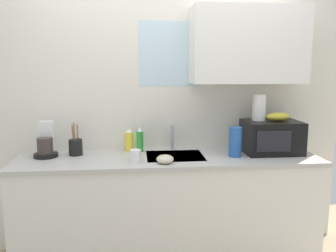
{
  "coord_description": "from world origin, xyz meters",
  "views": [
    {
      "loc": [
        -0.26,
        -2.7,
        1.61
      ],
      "look_at": [
        0.0,
        0.0,
        1.15
      ],
      "focal_mm": 37.06,
      "sensor_mm": 36.0,
      "label": 1
    }
  ],
  "objects_px": {
    "banana_bunch": "(278,117)",
    "utensil_crock": "(76,147)",
    "dish_soap_bottle_green": "(140,140)",
    "dish_soap_bottle_yellow": "(129,141)",
    "microwave": "(271,137)",
    "coffee_maker": "(46,143)",
    "mug_white": "(135,156)",
    "small_bowl": "(165,159)",
    "paper_towel_roll": "(259,107)",
    "cereal_canister": "(235,142)"
  },
  "relations": [
    {
      "from": "banana_bunch",
      "to": "cereal_canister",
      "type": "relative_size",
      "value": 0.83
    },
    {
      "from": "paper_towel_roll",
      "to": "cereal_canister",
      "type": "xyz_separation_m",
      "value": [
        -0.24,
        -0.15,
        -0.26
      ]
    },
    {
      "from": "utensil_crock",
      "to": "dish_soap_bottle_yellow",
      "type": "bearing_deg",
      "value": 11.22
    },
    {
      "from": "coffee_maker",
      "to": "dish_soap_bottle_yellow",
      "type": "xyz_separation_m",
      "value": [
        0.67,
        0.1,
        -0.01
      ]
    },
    {
      "from": "banana_bunch",
      "to": "mug_white",
      "type": "bearing_deg",
      "value": -170.93
    },
    {
      "from": "dish_soap_bottle_yellow",
      "to": "cereal_canister",
      "type": "height_order",
      "value": "cereal_canister"
    },
    {
      "from": "cereal_canister",
      "to": "utensil_crock",
      "type": "height_order",
      "value": "utensil_crock"
    },
    {
      "from": "coffee_maker",
      "to": "cereal_canister",
      "type": "height_order",
      "value": "coffee_maker"
    },
    {
      "from": "banana_bunch",
      "to": "paper_towel_roll",
      "type": "relative_size",
      "value": 0.91
    },
    {
      "from": "microwave",
      "to": "dish_soap_bottle_green",
      "type": "bearing_deg",
      "value": 172.62
    },
    {
      "from": "microwave",
      "to": "coffee_maker",
      "type": "xyz_separation_m",
      "value": [
        -1.86,
        0.06,
        -0.03
      ]
    },
    {
      "from": "dish_soap_bottle_green",
      "to": "dish_soap_bottle_yellow",
      "type": "distance_m",
      "value": 0.09
    },
    {
      "from": "cereal_canister",
      "to": "small_bowl",
      "type": "relative_size",
      "value": 1.85
    },
    {
      "from": "dish_soap_bottle_green",
      "to": "cereal_canister",
      "type": "distance_m",
      "value": 0.8
    },
    {
      "from": "banana_bunch",
      "to": "utensil_crock",
      "type": "height_order",
      "value": "banana_bunch"
    },
    {
      "from": "microwave",
      "to": "dish_soap_bottle_green",
      "type": "xyz_separation_m",
      "value": [
        -1.1,
        0.14,
        -0.04
      ]
    },
    {
      "from": "paper_towel_roll",
      "to": "coffee_maker",
      "type": "bearing_deg",
      "value": 179.73
    },
    {
      "from": "dish_soap_bottle_green",
      "to": "mug_white",
      "type": "distance_m",
      "value": 0.34
    },
    {
      "from": "banana_bunch",
      "to": "paper_towel_roll",
      "type": "height_order",
      "value": "paper_towel_roll"
    },
    {
      "from": "dish_soap_bottle_yellow",
      "to": "small_bowl",
      "type": "relative_size",
      "value": 1.57
    },
    {
      "from": "microwave",
      "to": "coffee_maker",
      "type": "distance_m",
      "value": 1.86
    },
    {
      "from": "paper_towel_roll",
      "to": "utensil_crock",
      "type": "height_order",
      "value": "paper_towel_roll"
    },
    {
      "from": "dish_soap_bottle_yellow",
      "to": "cereal_canister",
      "type": "relative_size",
      "value": 0.85
    },
    {
      "from": "paper_towel_roll",
      "to": "dish_soap_bottle_green",
      "type": "relative_size",
      "value": 1.04
    },
    {
      "from": "microwave",
      "to": "paper_towel_roll",
      "type": "distance_m",
      "value": 0.27
    },
    {
      "from": "dish_soap_bottle_green",
      "to": "mug_white",
      "type": "bearing_deg",
      "value": -96.89
    },
    {
      "from": "paper_towel_roll",
      "to": "dish_soap_bottle_yellow",
      "type": "height_order",
      "value": "paper_towel_roll"
    },
    {
      "from": "microwave",
      "to": "utensil_crock",
      "type": "relative_size",
      "value": 1.67
    },
    {
      "from": "banana_bunch",
      "to": "cereal_canister",
      "type": "bearing_deg",
      "value": -165.62
    },
    {
      "from": "coffee_maker",
      "to": "small_bowl",
      "type": "xyz_separation_m",
      "value": [
        0.94,
        -0.31,
        -0.07
      ]
    },
    {
      "from": "utensil_crock",
      "to": "small_bowl",
      "type": "relative_size",
      "value": 2.12
    },
    {
      "from": "coffee_maker",
      "to": "cereal_canister",
      "type": "xyz_separation_m",
      "value": [
        1.52,
        -0.16,
        0.02
      ]
    },
    {
      "from": "banana_bunch",
      "to": "coffee_maker",
      "type": "distance_m",
      "value": 1.92
    },
    {
      "from": "utensil_crock",
      "to": "small_bowl",
      "type": "xyz_separation_m",
      "value": [
        0.71,
        -0.32,
        -0.04
      ]
    },
    {
      "from": "mug_white",
      "to": "coffee_maker",
      "type": "bearing_deg",
      "value": 160.89
    },
    {
      "from": "microwave",
      "to": "cereal_canister",
      "type": "distance_m",
      "value": 0.35
    },
    {
      "from": "microwave",
      "to": "dish_soap_bottle_green",
      "type": "distance_m",
      "value": 1.11
    },
    {
      "from": "dish_soap_bottle_green",
      "to": "cereal_canister",
      "type": "bearing_deg",
      "value": -17.58
    },
    {
      "from": "microwave",
      "to": "mug_white",
      "type": "relative_size",
      "value": 4.84
    },
    {
      "from": "dish_soap_bottle_yellow",
      "to": "mug_white",
      "type": "bearing_deg",
      "value": -81.77
    },
    {
      "from": "mug_white",
      "to": "utensil_crock",
      "type": "xyz_separation_m",
      "value": [
        -0.49,
        0.26,
        0.02
      ]
    },
    {
      "from": "microwave",
      "to": "banana_bunch",
      "type": "distance_m",
      "value": 0.18
    },
    {
      "from": "banana_bunch",
      "to": "mug_white",
      "type": "distance_m",
      "value": 1.23
    },
    {
      "from": "mug_white",
      "to": "cereal_canister",
      "type": "bearing_deg",
      "value": 6.42
    },
    {
      "from": "coffee_maker",
      "to": "microwave",
      "type": "bearing_deg",
      "value": -1.85
    },
    {
      "from": "utensil_crock",
      "to": "small_bowl",
      "type": "distance_m",
      "value": 0.78
    },
    {
      "from": "mug_white",
      "to": "small_bowl",
      "type": "relative_size",
      "value": 0.73
    },
    {
      "from": "microwave",
      "to": "cereal_canister",
      "type": "bearing_deg",
      "value": -163.83
    },
    {
      "from": "paper_towel_roll",
      "to": "utensil_crock",
      "type": "relative_size",
      "value": 0.8
    },
    {
      "from": "banana_bunch",
      "to": "dish_soap_bottle_green",
      "type": "distance_m",
      "value": 1.18
    }
  ]
}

